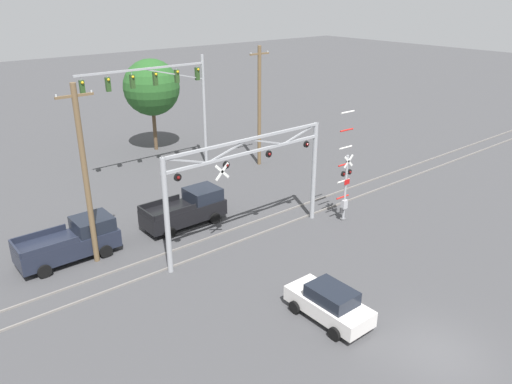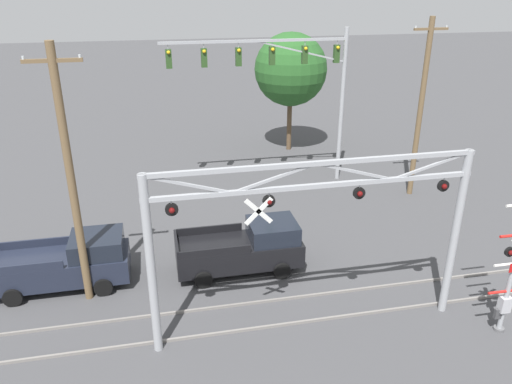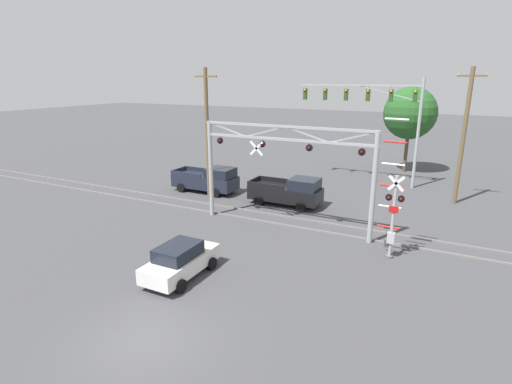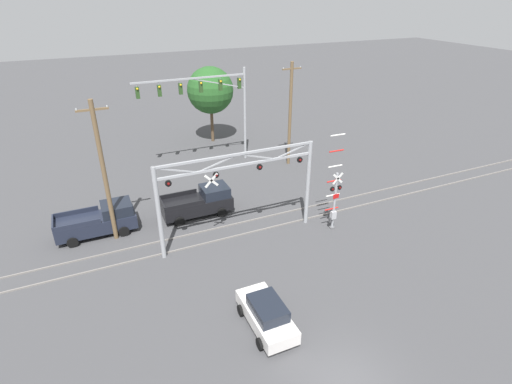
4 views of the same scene
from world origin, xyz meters
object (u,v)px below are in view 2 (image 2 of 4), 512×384
crossing_signal_mast (511,273)px  pickup_truck_following (67,263)px  utility_pole_right (421,108)px  pickup_truck_lead (245,248)px  utility_pole_left (71,179)px  crossing_gantry (313,225)px  background_tree_beyond_span (291,70)px  traffic_signal_span (294,76)px

crossing_signal_mast → pickup_truck_following: 15.73m
crossing_signal_mast → utility_pole_right: utility_pole_right is taller
pickup_truck_lead → utility_pole_left: utility_pole_left is taller
utility_pole_left → pickup_truck_lead: bearing=7.3°
pickup_truck_following → utility_pole_right: 18.49m
crossing_gantry → background_tree_beyond_span: background_tree_beyond_span is taller
pickup_truck_lead → pickup_truck_following: bearing=177.7°
utility_pole_right → traffic_signal_span: bearing=153.5°
traffic_signal_span → crossing_gantry: bearing=-103.1°
background_tree_beyond_span → crossing_signal_mast: bearing=-85.0°
utility_pole_left → pickup_truck_following: bearing=127.1°
traffic_signal_span → utility_pole_right: bearing=-26.5°
utility_pole_left → utility_pole_right: bearing=21.6°
crossing_gantry → pickup_truck_lead: bearing=108.4°
pickup_truck_lead → utility_pole_right: bearing=29.0°
utility_pole_right → crossing_gantry: bearing=-132.2°
crossing_gantry → pickup_truck_following: (-8.26, 4.44, -2.98)m
crossing_signal_mast → utility_pole_right: 11.95m
pickup_truck_following → background_tree_beyond_span: background_tree_beyond_span is taller
pickup_truck_following → utility_pole_right: utility_pole_right is taller
crossing_signal_mast → traffic_signal_span: size_ratio=0.68×
pickup_truck_lead → crossing_signal_mast: bearing=-36.2°
crossing_signal_mast → traffic_signal_span: bearing=102.9°
crossing_signal_mast → pickup_truck_following: crossing_signal_mast is taller
utility_pole_right → pickup_truck_following: bearing=-162.4°
background_tree_beyond_span → utility_pole_right: bearing=-63.1°
crossing_signal_mast → crossing_gantry: bearing=167.1°
traffic_signal_span → pickup_truck_following: bearing=-143.1°
utility_pole_right → background_tree_beyond_span: size_ratio=1.19×
crossing_gantry → crossing_signal_mast: size_ratio=1.51×
crossing_gantry → utility_pole_right: size_ratio=1.11×
pickup_truck_lead → traffic_signal_span: bearing=63.3°
crossing_signal_mast → utility_pole_left: size_ratio=0.74×
pickup_truck_lead → background_tree_beyond_span: background_tree_beyond_span is taller
crossing_signal_mast → pickup_truck_lead: crossing_signal_mast is taller
utility_pole_left → utility_pole_right: (16.45, 6.53, 0.02)m
crossing_gantry → pickup_truck_lead: 5.31m
crossing_signal_mast → background_tree_beyond_span: bearing=95.0°
pickup_truck_lead → pickup_truck_following: (-6.87, 0.27, 0.00)m
pickup_truck_following → utility_pole_left: (0.79, -1.05, 3.81)m
crossing_signal_mast → utility_pole_left: bearing=160.6°
pickup_truck_lead → utility_pole_left: size_ratio=0.54×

